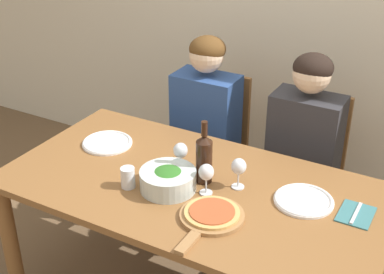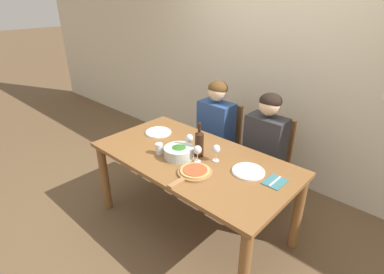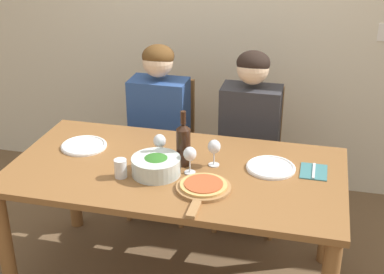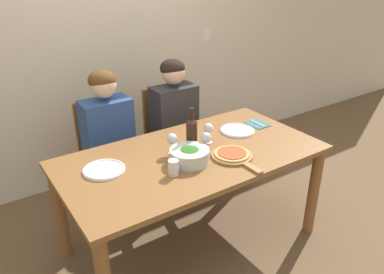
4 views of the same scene
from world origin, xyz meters
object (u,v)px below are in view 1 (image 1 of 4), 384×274
(broccoli_bowl, at_px, (168,180))
(wine_glass_centre, at_px, (206,174))
(person_man, at_px, (304,141))
(dinner_plate_right, at_px, (304,200))
(water_tumbler, at_px, (128,178))
(dinner_plate_left, at_px, (107,143))
(wine_glass_left, at_px, (180,152))
(wine_glass_right, at_px, (239,168))
(chair_left, at_px, (212,144))
(pizza_on_board, at_px, (211,215))
(fork_on_napkin, at_px, (356,214))
(chair_right, at_px, (306,168))
(person_woman, at_px, (205,117))
(wine_bottle, at_px, (204,158))

(broccoli_bowl, xyz_separation_m, wine_glass_centre, (0.17, 0.05, 0.06))
(person_man, distance_m, wine_glass_centre, 0.78)
(dinner_plate_right, bearing_deg, water_tumbler, -159.71)
(dinner_plate_left, relative_size, wine_glass_left, 1.75)
(person_man, xyz_separation_m, dinner_plate_left, (-0.89, -0.59, 0.03))
(wine_glass_right, xyz_separation_m, water_tumbler, (-0.44, -0.24, -0.05))
(broccoli_bowl, bearing_deg, chair_left, 104.42)
(pizza_on_board, distance_m, water_tumbler, 0.45)
(dinner_plate_right, relative_size, water_tumbler, 2.66)
(chair_left, relative_size, fork_on_napkin, 5.25)
(chair_left, bearing_deg, pizza_on_board, -63.30)
(wine_glass_right, bearing_deg, fork_on_napkin, 5.47)
(wine_glass_centre, xyz_separation_m, fork_on_napkin, (0.64, 0.17, -0.10))
(wine_glass_right, bearing_deg, wine_glass_centre, -132.18)
(chair_left, relative_size, chair_right, 1.00)
(person_man, relative_size, wine_glass_left, 8.17)
(dinner_plate_right, bearing_deg, pizza_on_board, -134.41)
(pizza_on_board, distance_m, wine_glass_right, 0.29)
(dinner_plate_right, distance_m, water_tumbler, 0.80)
(person_man, height_order, dinner_plate_left, person_man)
(wine_glass_centre, height_order, water_tumbler, wine_glass_centre)
(chair_left, distance_m, dinner_plate_right, 1.11)
(wine_glass_left, xyz_separation_m, water_tumbler, (-0.14, -0.24, -0.05))
(dinner_plate_right, distance_m, wine_glass_centre, 0.45)
(chair_left, distance_m, broccoli_bowl, 0.98)
(person_woman, bearing_deg, fork_on_napkin, -29.03)
(dinner_plate_left, distance_m, fork_on_napkin, 1.31)
(water_tumbler, bearing_deg, person_man, 57.70)
(wine_bottle, relative_size, fork_on_napkin, 1.73)
(person_woman, relative_size, water_tumbler, 12.38)
(chair_left, relative_size, pizza_on_board, 2.27)
(water_tumbler, xyz_separation_m, fork_on_napkin, (0.97, 0.29, -0.05))
(person_man, height_order, wine_bottle, person_man)
(chair_right, distance_m, broccoli_bowl, 1.03)
(dinner_plate_left, height_order, water_tumbler, water_tumbler)
(dinner_plate_left, xyz_separation_m, dinner_plate_right, (1.09, -0.01, 0.00))
(dinner_plate_right, height_order, wine_glass_centre, wine_glass_centre)
(person_woman, distance_m, wine_bottle, 0.76)
(chair_right, bearing_deg, wine_glass_right, -98.19)
(pizza_on_board, height_order, wine_glass_centre, wine_glass_centre)
(person_man, height_order, wine_glass_right, person_man)
(chair_left, distance_m, pizza_on_board, 1.17)
(person_woman, relative_size, pizza_on_board, 2.95)
(person_woman, relative_size, fork_on_napkin, 6.85)
(wine_bottle, height_order, fork_on_napkin, wine_bottle)
(chair_left, distance_m, water_tumbler, 1.03)
(wine_bottle, distance_m, dinner_plate_left, 0.63)
(chair_right, xyz_separation_m, fork_on_napkin, (0.42, -0.69, 0.26))
(dinner_plate_right, height_order, wine_glass_right, wine_glass_right)
(pizza_on_board, bearing_deg, wine_bottle, 123.90)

